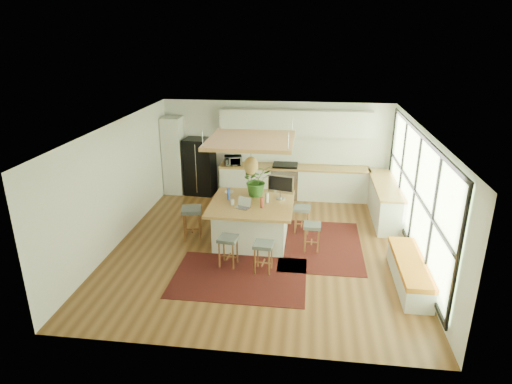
# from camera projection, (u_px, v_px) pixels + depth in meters

# --- Properties ---
(floor) EXTENTS (7.00, 7.00, 0.00)m
(floor) POSITION_uv_depth(u_px,v_px,m) (262.00, 246.00, 9.89)
(floor) COLOR #563418
(floor) RESTS_ON ground
(ceiling) EXTENTS (7.00, 7.00, 0.00)m
(ceiling) POSITION_uv_depth(u_px,v_px,m) (263.00, 127.00, 8.96)
(ceiling) COLOR white
(ceiling) RESTS_ON ground
(wall_back) EXTENTS (6.50, 0.00, 6.50)m
(wall_back) POSITION_uv_depth(u_px,v_px,m) (276.00, 149.00, 12.68)
(wall_back) COLOR silver
(wall_back) RESTS_ON ground
(wall_front) EXTENTS (6.50, 0.00, 6.50)m
(wall_front) POSITION_uv_depth(u_px,v_px,m) (234.00, 274.00, 6.17)
(wall_front) COLOR silver
(wall_front) RESTS_ON ground
(wall_left) EXTENTS (0.00, 7.00, 7.00)m
(wall_left) POSITION_uv_depth(u_px,v_px,m) (118.00, 183.00, 9.81)
(wall_left) COLOR silver
(wall_left) RESTS_ON ground
(wall_right) EXTENTS (0.00, 7.00, 7.00)m
(wall_right) POSITION_uv_depth(u_px,v_px,m) (419.00, 196.00, 9.04)
(wall_right) COLOR silver
(wall_right) RESTS_ON ground
(window_wall) EXTENTS (0.10, 6.20, 2.60)m
(window_wall) POSITION_uv_depth(u_px,v_px,m) (418.00, 194.00, 9.03)
(window_wall) COLOR black
(window_wall) RESTS_ON wall_right
(pantry) EXTENTS (0.55, 0.60, 2.25)m
(pantry) POSITION_uv_depth(u_px,v_px,m) (174.00, 156.00, 12.81)
(pantry) COLOR silver
(pantry) RESTS_ON floor
(back_counter_base) EXTENTS (4.20, 0.60, 0.88)m
(back_counter_base) POSITION_uv_depth(u_px,v_px,m) (294.00, 183.00, 12.63)
(back_counter_base) COLOR silver
(back_counter_base) RESTS_ON floor
(back_counter_top) EXTENTS (4.24, 0.64, 0.05)m
(back_counter_top) POSITION_uv_depth(u_px,v_px,m) (294.00, 167.00, 12.48)
(back_counter_top) COLOR olive
(back_counter_top) RESTS_ON back_counter_base
(backsplash) EXTENTS (4.20, 0.02, 0.80)m
(backsplash) POSITION_uv_depth(u_px,v_px,m) (295.00, 149.00, 12.60)
(backsplash) COLOR white
(backsplash) RESTS_ON wall_back
(upper_cabinets) EXTENTS (4.20, 0.34, 0.70)m
(upper_cabinets) POSITION_uv_depth(u_px,v_px,m) (296.00, 123.00, 12.17)
(upper_cabinets) COLOR silver
(upper_cabinets) RESTS_ON wall_back
(range) EXTENTS (0.76, 0.62, 1.00)m
(range) POSITION_uv_depth(u_px,v_px,m) (285.00, 180.00, 12.64)
(range) COLOR #A5A5AA
(range) RESTS_ON floor
(right_counter_base) EXTENTS (0.60, 2.50, 0.88)m
(right_counter_base) POSITION_uv_depth(u_px,v_px,m) (385.00, 201.00, 11.26)
(right_counter_base) COLOR silver
(right_counter_base) RESTS_ON floor
(right_counter_top) EXTENTS (0.64, 2.54, 0.05)m
(right_counter_top) POSITION_uv_depth(u_px,v_px,m) (386.00, 184.00, 11.10)
(right_counter_top) COLOR olive
(right_counter_top) RESTS_ON right_counter_base
(window_bench) EXTENTS (0.52, 2.00, 0.50)m
(window_bench) POSITION_uv_depth(u_px,v_px,m) (409.00, 272.00, 8.34)
(window_bench) COLOR silver
(window_bench) RESTS_ON floor
(ceiling_panel) EXTENTS (1.86, 1.86, 0.80)m
(ceiling_panel) POSITION_uv_depth(u_px,v_px,m) (251.00, 153.00, 9.59)
(ceiling_panel) COLOR olive
(ceiling_panel) RESTS_ON ceiling
(rug_near) EXTENTS (2.60, 1.80, 0.01)m
(rug_near) POSITION_uv_depth(u_px,v_px,m) (239.00, 277.00, 8.62)
(rug_near) COLOR black
(rug_near) RESTS_ON floor
(rug_right) EXTENTS (1.80, 2.60, 0.01)m
(rug_right) POSITION_uv_depth(u_px,v_px,m) (321.00, 245.00, 9.91)
(rug_right) COLOR black
(rug_right) RESTS_ON floor
(fridge) EXTENTS (0.87, 0.71, 1.65)m
(fridge) POSITION_uv_depth(u_px,v_px,m) (200.00, 163.00, 12.78)
(fridge) COLOR black
(fridge) RESTS_ON floor
(island) EXTENTS (1.85, 1.85, 0.93)m
(island) POSITION_uv_depth(u_px,v_px,m) (252.00, 221.00, 10.02)
(island) COLOR olive
(island) RESTS_ON floor
(stool_near_left) EXTENTS (0.42, 0.42, 0.64)m
(stool_near_left) POSITION_uv_depth(u_px,v_px,m) (228.00, 250.00, 8.96)
(stool_near_left) COLOR #4A5152
(stool_near_left) RESTS_ON floor
(stool_near_right) EXTENTS (0.40, 0.40, 0.63)m
(stool_near_right) POSITION_uv_depth(u_px,v_px,m) (263.00, 256.00, 8.72)
(stool_near_right) COLOR #4A5152
(stool_near_right) RESTS_ON floor
(stool_right_front) EXTENTS (0.38, 0.38, 0.63)m
(stool_right_front) POSITION_uv_depth(u_px,v_px,m) (312.00, 236.00, 9.58)
(stool_right_front) COLOR #4A5152
(stool_right_front) RESTS_ON floor
(stool_right_back) EXTENTS (0.39, 0.39, 0.65)m
(stool_right_back) POSITION_uv_depth(u_px,v_px,m) (302.00, 218.00, 10.46)
(stool_right_back) COLOR #4A5152
(stool_right_back) RESTS_ON floor
(stool_left_side) EXTENTS (0.53, 0.53, 0.76)m
(stool_left_side) POSITION_uv_depth(u_px,v_px,m) (192.00, 224.00, 10.14)
(stool_left_side) COLOR #4A5152
(stool_left_side) RESTS_ON floor
(laptop) EXTENTS (0.41, 0.42, 0.23)m
(laptop) POSITION_uv_depth(u_px,v_px,m) (242.00, 203.00, 9.51)
(laptop) COLOR #A5A5AA
(laptop) RESTS_ON island
(monitor) EXTENTS (0.64, 0.36, 0.57)m
(monitor) POSITION_uv_depth(u_px,v_px,m) (281.00, 188.00, 9.98)
(monitor) COLOR #A5A5AA
(monitor) RESTS_ON island
(microwave) EXTENTS (0.53, 0.38, 0.32)m
(microwave) POSITION_uv_depth(u_px,v_px,m) (233.00, 159.00, 12.56)
(microwave) COLOR #A5A5AA
(microwave) RESTS_ON back_counter_top
(island_plant) EXTENTS (0.96, 0.98, 0.58)m
(island_plant) POSITION_uv_depth(u_px,v_px,m) (257.00, 183.00, 10.20)
(island_plant) COLOR #1E4C19
(island_plant) RESTS_ON island
(island_bowl) EXTENTS (0.21, 0.21, 0.05)m
(island_bowl) POSITION_uv_depth(u_px,v_px,m) (229.00, 192.00, 10.39)
(island_bowl) COLOR white
(island_bowl) RESTS_ON island
(island_bottle_0) EXTENTS (0.07, 0.07, 0.19)m
(island_bottle_0) POSITION_uv_depth(u_px,v_px,m) (228.00, 196.00, 9.98)
(island_bottle_0) COLOR blue
(island_bottle_0) RESTS_ON island
(island_bottle_1) EXTENTS (0.07, 0.07, 0.19)m
(island_bottle_1) POSITION_uv_depth(u_px,v_px,m) (233.00, 200.00, 9.73)
(island_bottle_1) COLOR silver
(island_bottle_1) RESTS_ON island
(island_bottle_2) EXTENTS (0.07, 0.07, 0.19)m
(island_bottle_2) POSITION_uv_depth(u_px,v_px,m) (261.00, 204.00, 9.52)
(island_bottle_2) COLOR maroon
(island_bottle_2) RESTS_ON island
(island_bottle_3) EXTENTS (0.07, 0.07, 0.19)m
(island_bottle_3) POSITION_uv_depth(u_px,v_px,m) (268.00, 198.00, 9.83)
(island_bottle_3) COLOR white
(island_bottle_3) RESTS_ON island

